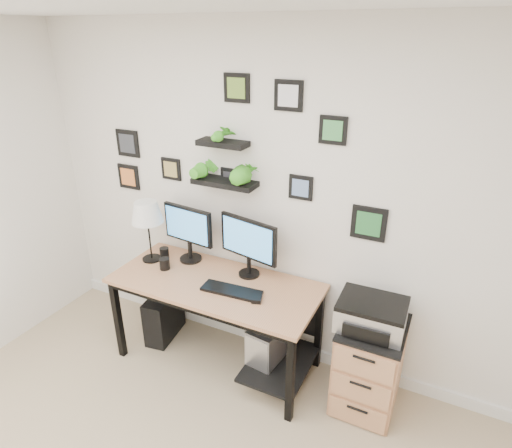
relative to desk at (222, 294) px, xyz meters
The scene contains 14 objects.
room 0.69m from the desk, 56.25° to the left, with size 4.00×4.00×4.00m.
desk is the anchor object (origin of this frame).
monitor_left 0.59m from the desk, 157.06° to the left, with size 0.46×0.20×0.47m.
monitor_right 0.46m from the desk, 47.84° to the left, with size 0.51×0.19×0.47m.
keyboard 0.22m from the desk, 35.10° to the right, with size 0.45×0.14×0.02m, color black.
mouse 0.40m from the desk, 17.60° to the right, with size 0.07×0.11×0.03m, color black.
table_lamp 0.87m from the desk, behind, with size 0.25×0.25×0.52m.
mug 0.52m from the desk, behind, with size 0.08×0.08×0.09m, color black.
pen_cup 0.63m from the desk, behind, with size 0.08×0.08×0.10m, color black.
pc_tower_black 0.75m from the desk, behind, with size 0.18×0.41×0.41m, color black.
pc_tower_grey 0.57m from the desk, ahead, with size 0.27×0.51×0.48m.
file_cabinet 1.19m from the desk, ahead, with size 0.43×0.53×0.67m.
printer 1.14m from the desk, ahead, with size 0.44×0.37×0.20m.
wall_decor 1.05m from the desk, 104.42° to the left, with size 2.32×0.18×1.05m.
Camera 1 is at (1.25, -0.73, 2.48)m, focal length 30.00 mm.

